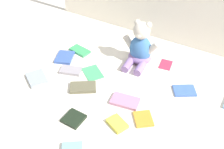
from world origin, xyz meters
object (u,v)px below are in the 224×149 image
object	(u,v)px
book_case_0	(83,87)
book_case_9	(74,119)
book_case_4	(184,91)
book_case_12	(80,51)
book_case_8	(65,57)
book_case_6	(37,78)
book_case_10	(166,64)
book_case_5	(143,119)
book_case_1	(117,124)
book_case_7	(93,73)
book_case_11	(71,71)
teddy_bear	(140,48)
book_case_3	(125,101)

from	to	relation	value
book_case_0	book_case_9	distance (m)	0.21
book_case_4	book_case_12	size ratio (longest dim) A/B	0.91
book_case_8	book_case_12	bearing A→B (deg)	47.57
book_case_12	book_case_8	bearing A→B (deg)	-11.13
book_case_6	book_case_10	distance (m)	0.74
book_case_5	book_case_9	bearing A→B (deg)	171.84
book_case_1	book_case_5	distance (m)	0.13
book_case_6	book_case_7	world-z (taller)	book_case_6
book_case_10	book_case_12	xyz separation A→B (m)	(-0.51, -0.14, 0.00)
book_case_8	book_case_4	bearing A→B (deg)	-14.72
book_case_4	book_case_10	xyz separation A→B (m)	(-0.17, 0.16, -0.00)
book_case_7	book_case_11	world-z (taller)	book_case_11
teddy_bear	book_case_0	world-z (taller)	teddy_bear
book_case_1	book_case_9	distance (m)	0.21
teddy_bear	book_case_9	world-z (taller)	teddy_bear
book_case_5	book_case_6	distance (m)	0.62
book_case_11	book_case_3	bearing A→B (deg)	63.35
book_case_1	book_case_3	xyz separation A→B (m)	(-0.04, 0.14, -0.00)
book_case_1	book_case_11	size ratio (longest dim) A/B	0.79
book_case_3	book_case_7	xyz separation A→B (m)	(-0.26, 0.11, -0.00)
book_case_10	book_case_12	size ratio (longest dim) A/B	0.75
book_case_4	book_case_1	bearing A→B (deg)	-59.52
book_case_11	book_case_6	bearing A→B (deg)	-56.70
book_case_7	book_case_4	bearing A→B (deg)	-41.49
book_case_9	book_case_12	world-z (taller)	same
book_case_1	book_case_5	bearing A→B (deg)	-21.93
book_case_12	book_case_3	bearing A→B (deg)	71.25
book_case_3	book_case_7	size ratio (longest dim) A/B	1.11
teddy_bear	book_case_3	world-z (taller)	teddy_bear
book_case_7	book_case_8	world-z (taller)	book_case_8
book_case_9	book_case_8	bearing A→B (deg)	-46.10
book_case_8	book_case_9	world-z (taller)	same
teddy_bear	book_case_7	distance (m)	0.30
book_case_8	book_case_1	bearing A→B (deg)	-50.14
book_case_1	book_case_4	distance (m)	0.42
book_case_7	book_case_12	size ratio (longest dim) A/B	1.00
book_case_3	book_case_6	bearing A→B (deg)	90.94
book_case_8	book_case_9	distance (m)	0.49
book_case_9	book_case_11	bearing A→B (deg)	-49.72
book_case_1	book_case_5	size ratio (longest dim) A/B	0.98
book_case_4	book_case_7	size ratio (longest dim) A/B	0.90
book_case_8	book_case_10	world-z (taller)	book_case_8
teddy_bear	book_case_1	size ratio (longest dim) A/B	2.87
book_case_0	book_case_4	world-z (taller)	book_case_0
book_case_4	book_case_5	bearing A→B (deg)	-52.13
book_case_12	book_case_4	bearing A→B (deg)	98.35
book_case_6	book_case_8	world-z (taller)	book_case_6
book_case_6	book_case_12	size ratio (longest dim) A/B	1.00
book_case_6	book_case_7	size ratio (longest dim) A/B	0.99
book_case_9	book_case_0	bearing A→B (deg)	-65.68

